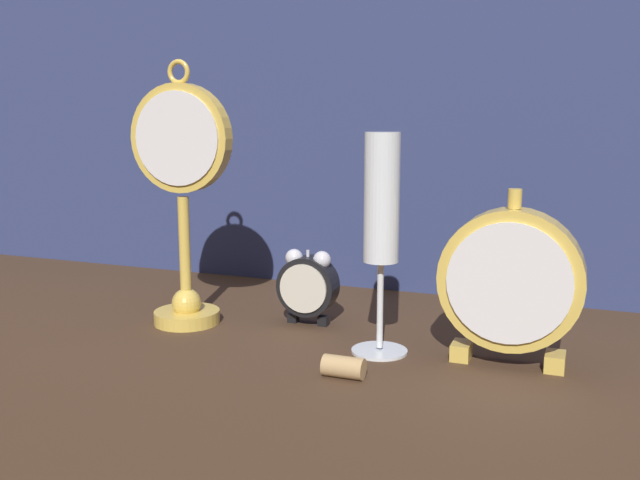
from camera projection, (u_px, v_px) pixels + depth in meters
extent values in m
plane|color=#422D1E|center=(294.00, 356.00, 0.77)|extent=(4.00, 4.00, 0.00)
cube|color=navy|center=(382.00, 85.00, 1.02)|extent=(1.59, 0.01, 0.60)
cylinder|color=gold|center=(187.00, 317.00, 0.90)|extent=(0.08, 0.08, 0.02)
sphere|color=gold|center=(187.00, 303.00, 0.89)|extent=(0.04, 0.04, 0.04)
cylinder|color=gold|center=(185.00, 254.00, 0.88)|extent=(0.01, 0.01, 0.14)
cylinder|color=gold|center=(181.00, 138.00, 0.86)|extent=(0.13, 0.02, 0.13)
cylinder|color=silver|center=(176.00, 139.00, 0.85)|extent=(0.11, 0.00, 0.11)
torus|color=gold|center=(179.00, 72.00, 0.84)|extent=(0.03, 0.01, 0.03)
cube|color=black|center=(293.00, 317.00, 0.90)|extent=(0.01, 0.01, 0.01)
cube|color=black|center=(323.00, 321.00, 0.89)|extent=(0.01, 0.01, 0.01)
cylinder|color=black|center=(308.00, 286.00, 0.88)|extent=(0.07, 0.03, 0.07)
cylinder|color=beige|center=(303.00, 289.00, 0.87)|extent=(0.06, 0.00, 0.06)
sphere|color=silver|center=(294.00, 258.00, 0.89)|extent=(0.02, 0.02, 0.02)
sphere|color=silver|center=(322.00, 260.00, 0.87)|extent=(0.02, 0.02, 0.02)
cylinder|color=silver|center=(308.00, 255.00, 0.88)|extent=(0.00, 0.00, 0.01)
cube|color=gold|center=(461.00, 351.00, 0.77)|extent=(0.02, 0.03, 0.02)
cube|color=gold|center=(555.00, 362.00, 0.73)|extent=(0.02, 0.03, 0.02)
cylinder|color=gold|center=(511.00, 279.00, 0.73)|extent=(0.15, 0.04, 0.15)
cylinder|color=silver|center=(509.00, 284.00, 0.72)|extent=(0.13, 0.00, 0.13)
cylinder|color=gold|center=(515.00, 199.00, 0.72)|extent=(0.01, 0.01, 0.02)
cylinder|color=silver|center=(379.00, 350.00, 0.79)|extent=(0.06, 0.06, 0.01)
cylinder|color=silver|center=(380.00, 305.00, 0.78)|extent=(0.01, 0.01, 0.10)
cylinder|color=white|center=(382.00, 198.00, 0.76)|extent=(0.04, 0.04, 0.14)
cylinder|color=beige|center=(381.00, 220.00, 0.76)|extent=(0.03, 0.03, 0.09)
cylinder|color=tan|center=(344.00, 367.00, 0.71)|extent=(0.04, 0.02, 0.02)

